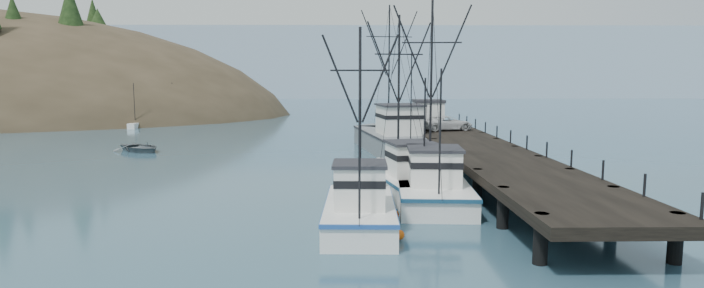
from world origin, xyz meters
name	(u,v)px	position (x,y,z in m)	size (l,w,h in m)	color
ground	(258,235)	(0.00, 0.00, 0.00)	(400.00, 400.00, 0.00)	#2D5064
pier	(480,150)	(14.00, 16.00, 1.69)	(6.00, 44.00, 2.00)	black
distant_ridge	(361,97)	(10.00, 170.00, 0.00)	(360.00, 40.00, 26.00)	#9EB2C6
distant_ridge_far	(228,95)	(-40.00, 185.00, 0.00)	(180.00, 25.00, 18.00)	silver
moored_sailboats	(125,122)	(-29.20, 58.89, 0.33)	(16.61, 16.72, 6.35)	white
trawler_near	(431,186)	(8.97, 7.10, 0.82)	(4.61, 12.06, 12.08)	white
trawler_mid	(360,209)	(4.66, 1.57, 0.82)	(3.54, 9.71, 9.85)	white
trawler_far	(403,178)	(7.58, 9.60, 0.82)	(5.34, 11.08, 11.30)	white
work_vessel	(393,138)	(8.64, 28.52, 1.23)	(7.54, 17.63, 14.39)	slate
pier_shed	(428,113)	(12.50, 31.35, 3.42)	(3.00, 3.20, 2.80)	silver
pickup_truck	(447,123)	(13.77, 28.01, 2.69)	(2.28, 4.94, 1.37)	silver
motorboat	(141,151)	(-15.59, 28.13, 0.00)	(3.76, 5.27, 1.09)	slate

